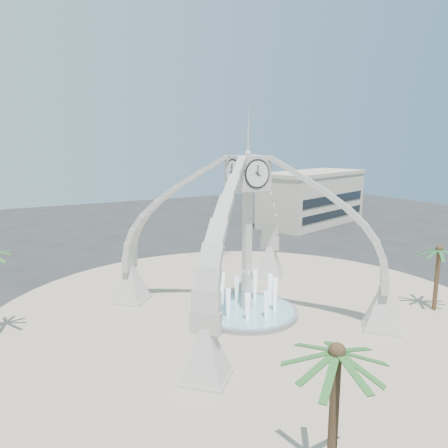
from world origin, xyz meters
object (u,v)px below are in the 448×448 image
fountain (246,311)px  palm_north (221,214)px  palm_east (439,250)px  palm_south (337,354)px  clock_tower (247,233)px  street_sign (382,292)px

fountain → palm_north: palm_north is taller
palm_east → palm_south: palm_south is taller
palm_north → palm_east: bearing=-72.1°
fountain → palm_east: palm_east is taller
clock_tower → palm_south: clock_tower is taller
street_sign → palm_north: bearing=102.1°
clock_tower → palm_east: bearing=-25.5°
palm_east → palm_north: bearing=107.9°
palm_north → clock_tower: bearing=-111.7°
palm_east → palm_north: palm_north is taller
clock_tower → fountain: bearing=90.0°
palm_east → street_sign: 5.48m
street_sign → clock_tower: bearing=157.7°
street_sign → palm_east: bearing=-24.6°
fountain → palm_east: bearing=-25.5°
street_sign → fountain: bearing=157.7°
clock_tower → palm_south: (-6.64, -16.73, -0.62)m
palm_south → fountain: bearing=68.4°
clock_tower → street_sign: 11.85m
clock_tower → palm_east: size_ratio=3.12×
palm_north → palm_south: palm_south is taller
palm_south → palm_north: bearing=68.3°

